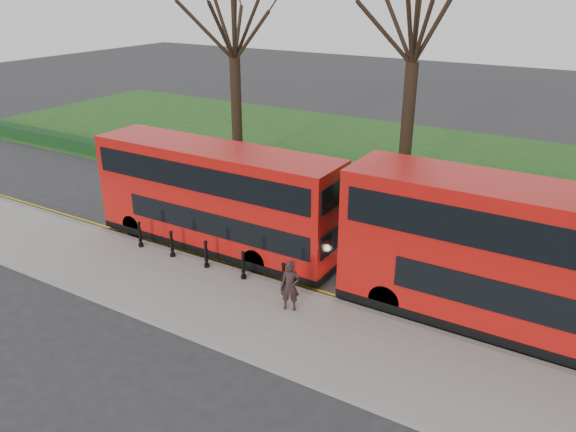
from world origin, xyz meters
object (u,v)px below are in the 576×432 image
Objects in this scene: bus_lead at (216,198)px; bus_rear at (536,266)px; pedestrian at (290,286)px; bollard_row at (206,255)px.

bus_rear is at bearing -0.09° from bus_lead.
pedestrian is at bearing -157.81° from bus_rear.
bollard_row is at bearing -63.43° from bus_lead.
bollard_row is 0.59× the size of bus_rear.
bus_rear is (11.53, -0.02, 0.23)m from bus_lead.
bus_lead is 6.20× the size of pedestrian.
bus_lead is 0.90× the size of bus_rear.
bus_lead is 11.53m from bus_rear.
pedestrian is at bearing -28.47° from bus_lead.
bus_rear reaches higher than bus_lead.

